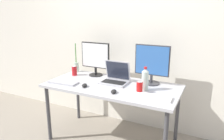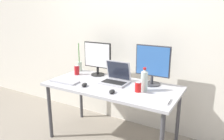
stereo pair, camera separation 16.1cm
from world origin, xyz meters
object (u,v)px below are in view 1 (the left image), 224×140
object	(u,v)px
keyboard_aux	(63,82)
bamboo_vase	(76,66)
keyboard_main	(152,97)
soda_can_near_keyboard	(74,71)
soda_can_by_laptop	(140,87)
mouse_by_laptop	(114,91)
mouse_by_keyboard	(85,85)
monitor_center	(152,63)
laptop_silver	(115,78)
water_bottle	(145,79)
monitor_left	(95,58)
work_desk	(112,90)

from	to	relation	value
keyboard_aux	bamboo_vase	xyz separation A→B (m)	(-0.16, 0.49, 0.07)
keyboard_main	soda_can_near_keyboard	world-z (taller)	soda_can_near_keyboard
keyboard_aux	soda_can_near_keyboard	xyz separation A→B (m)	(-0.07, 0.33, 0.05)
keyboard_aux	soda_can_by_laptop	world-z (taller)	soda_can_by_laptop
mouse_by_laptop	mouse_by_keyboard	bearing A→B (deg)	162.17
keyboard_main	soda_can_near_keyboard	xyz separation A→B (m)	(-1.16, 0.31, 0.05)
monitor_center	keyboard_aux	size ratio (longest dim) A/B	1.28
mouse_by_laptop	bamboo_vase	bearing A→B (deg)	134.02
mouse_by_keyboard	soda_can_near_keyboard	xyz separation A→B (m)	(-0.38, 0.33, 0.04)
monitor_center	keyboard_aux	distance (m)	1.07
laptop_silver	monitor_center	bearing A→B (deg)	20.13
keyboard_main	monitor_center	bearing A→B (deg)	105.54
bamboo_vase	monitor_center	bearing A→B (deg)	-2.69
keyboard_main	mouse_by_keyboard	world-z (taller)	mouse_by_keyboard
monitor_center	mouse_by_laptop	world-z (taller)	monitor_center
laptop_silver	water_bottle	size ratio (longest dim) A/B	1.21
monitor_left	monitor_center	size ratio (longest dim) A/B	0.95
mouse_by_laptop	bamboo_vase	size ratio (longest dim) A/B	0.24
monitor_left	laptop_silver	distance (m)	0.43
monitor_center	bamboo_vase	world-z (taller)	monitor_center
mouse_by_keyboard	water_bottle	bearing A→B (deg)	0.73
laptop_silver	soda_can_near_keyboard	distance (m)	0.62
water_bottle	soda_can_near_keyboard	bearing A→B (deg)	172.98
mouse_by_laptop	soda_can_near_keyboard	size ratio (longest dim) A/B	0.76
mouse_by_laptop	bamboo_vase	world-z (taller)	bamboo_vase
monitor_left	soda_can_by_laptop	world-z (taller)	monitor_left
monitor_left	mouse_by_keyboard	xyz separation A→B (m)	(0.12, -0.45, -0.22)
mouse_by_laptop	soda_can_by_laptop	world-z (taller)	soda_can_by_laptop
soda_can_near_keyboard	bamboo_vase	bearing A→B (deg)	117.09
mouse_by_laptop	water_bottle	world-z (taller)	water_bottle
water_bottle	soda_can_near_keyboard	world-z (taller)	water_bottle
work_desk	monitor_left	bearing A→B (deg)	145.50
water_bottle	work_desk	bearing A→B (deg)	-179.36
monitor_center	mouse_by_keyboard	distance (m)	0.82
work_desk	soda_can_near_keyboard	world-z (taller)	soda_can_near_keyboard
monitor_center	keyboard_aux	xyz separation A→B (m)	(-0.95, -0.44, -0.24)
work_desk	laptop_silver	bearing A→B (deg)	92.33
monitor_left	keyboard_main	world-z (taller)	monitor_left
keyboard_main	mouse_by_laptop	xyz separation A→B (m)	(-0.40, -0.05, 0.01)
keyboard_main	mouse_by_laptop	bearing A→B (deg)	-175.68
laptop_silver	keyboard_main	size ratio (longest dim) A/B	0.84
monitor_left	keyboard_aux	world-z (taller)	monitor_left
water_bottle	soda_can_near_keyboard	distance (m)	1.03
laptop_silver	mouse_by_keyboard	distance (m)	0.39
monitor_left	mouse_by_laptop	bearing A→B (deg)	-43.91
mouse_by_keyboard	soda_can_near_keyboard	bearing A→B (deg)	121.41
monitor_left	monitor_center	bearing A→B (deg)	-0.67
laptop_silver	keyboard_aux	distance (m)	0.62
monitor_center	soda_can_by_laptop	distance (m)	0.39
keyboard_aux	bamboo_vase	size ratio (longest dim) A/B	0.90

